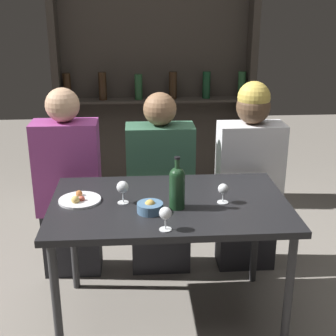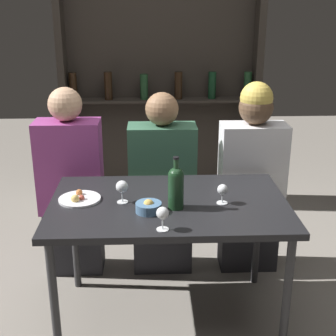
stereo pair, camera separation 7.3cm
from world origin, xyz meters
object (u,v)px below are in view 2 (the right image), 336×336
(wine_glass_1, at_px, (122,187))
(seated_person_center, at_px, (162,190))
(wine_glass_0, at_px, (163,214))
(seated_person_right, at_px, (251,181))
(wine_glass_2, at_px, (223,191))
(wine_bottle, at_px, (176,186))
(seated_person_left, at_px, (71,188))
(snack_bowl, at_px, (149,207))
(food_plate_0, at_px, (79,199))

(wine_glass_1, relative_size, seated_person_center, 0.10)
(wine_glass_0, height_order, seated_person_right, seated_person_right)
(wine_glass_0, xyz_separation_m, wine_glass_2, (0.33, 0.29, -0.01))
(wine_bottle, height_order, seated_person_left, seated_person_left)
(seated_person_left, bearing_deg, wine_glass_0, -56.93)
(wine_glass_2, bearing_deg, seated_person_left, 146.79)
(wine_glass_1, relative_size, wine_glass_2, 1.15)
(seated_person_left, relative_size, seated_person_center, 1.03)
(seated_person_right, bearing_deg, wine_bottle, -130.01)
(wine_bottle, height_order, snack_bowl, wine_bottle)
(wine_glass_0, height_order, seated_person_left, seated_person_left)
(seated_person_center, bearing_deg, snack_bowl, -97.35)
(wine_bottle, bearing_deg, wine_glass_0, -107.24)
(wine_bottle, bearing_deg, snack_bowl, -163.06)
(wine_glass_2, height_order, snack_bowl, wine_glass_2)
(seated_person_left, xyz_separation_m, seated_person_center, (0.60, 0.00, -0.02))
(wine_glass_0, relative_size, wine_glass_1, 0.94)
(wine_bottle, xyz_separation_m, food_plate_0, (-0.52, 0.12, -0.11))
(seated_person_center, bearing_deg, seated_person_right, 0.00)
(wine_glass_1, relative_size, seated_person_right, 0.10)
(seated_person_left, height_order, seated_person_center, seated_person_left)
(wine_glass_2, height_order, seated_person_right, seated_person_right)
(seated_person_left, bearing_deg, wine_glass_1, -56.55)
(wine_glass_1, bearing_deg, food_plate_0, 170.71)
(wine_glass_1, height_order, wine_glass_2, wine_glass_1)
(wine_bottle, distance_m, seated_person_left, 0.96)
(wine_glass_1, xyz_separation_m, seated_person_center, (0.23, 0.56, -0.25))
(food_plate_0, distance_m, seated_person_center, 0.72)
(wine_glass_2, bearing_deg, seated_person_center, 117.24)
(wine_glass_0, xyz_separation_m, seated_person_left, (-0.58, 0.89, -0.22))
(seated_person_center, xyz_separation_m, seated_person_right, (0.59, 0.00, 0.06))
(wine_glass_0, bearing_deg, wine_glass_2, 41.96)
(wine_glass_0, height_order, seated_person_center, seated_person_center)
(wine_glass_2, height_order, food_plate_0, wine_glass_2)
(seated_person_left, bearing_deg, food_plate_0, -75.64)
(seated_person_left, xyz_separation_m, seated_person_right, (1.19, 0.00, 0.03))
(wine_glass_0, bearing_deg, seated_person_right, 55.24)
(snack_bowl, bearing_deg, seated_person_center, 82.65)
(food_plate_0, distance_m, snack_bowl, 0.41)
(wine_glass_1, xyz_separation_m, seated_person_right, (0.82, 0.56, -0.20))
(food_plate_0, height_order, seated_person_center, seated_person_center)
(wine_glass_0, height_order, snack_bowl, wine_glass_0)
(wine_bottle, xyz_separation_m, wine_glass_2, (0.25, 0.05, -0.05))
(food_plate_0, bearing_deg, wine_glass_1, -9.29)
(snack_bowl, distance_m, seated_person_left, 0.87)
(snack_bowl, bearing_deg, wine_glass_0, -71.78)
(snack_bowl, xyz_separation_m, seated_person_left, (-0.51, 0.69, -0.17))
(snack_bowl, relative_size, seated_person_right, 0.10)
(food_plate_0, bearing_deg, wine_bottle, -13.04)
(wine_bottle, xyz_separation_m, seated_person_right, (0.54, 0.64, -0.23))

